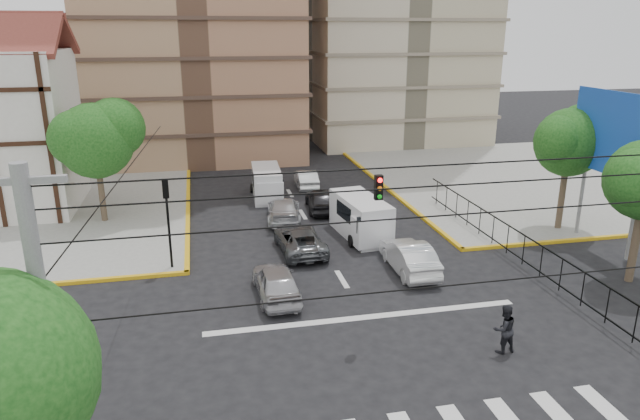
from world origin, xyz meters
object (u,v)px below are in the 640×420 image
object	(u,v)px
traffic_light_nw	(167,209)
pedestrian_crosswalk	(504,329)
car_silver_front_left	(276,282)
van_left_lane	(267,184)
car_white_front_right	(409,256)
van_right_lane	(362,219)

from	to	relation	value
traffic_light_nw	pedestrian_crosswalk	xyz separation A→B (m)	(11.93, -10.11, -2.19)
car_silver_front_left	van_left_lane	bearing A→B (deg)	-97.37
traffic_light_nw	car_white_front_right	size ratio (longest dim) A/B	0.95
car_silver_front_left	car_white_front_right	xyz separation A→B (m)	(6.64, 1.45, 0.03)
van_left_lane	pedestrian_crosswalk	bearing A→B (deg)	-71.30
traffic_light_nw	van_left_lane	bearing A→B (deg)	61.62
traffic_light_nw	van_right_lane	size ratio (longest dim) A/B	0.85
car_white_front_right	car_silver_front_left	bearing A→B (deg)	12.65
van_right_lane	traffic_light_nw	bearing A→B (deg)	-173.66
van_right_lane	pedestrian_crosswalk	xyz separation A→B (m)	(1.67, -12.52, -0.16)
traffic_light_nw	van_left_lane	size ratio (longest dim) A/B	0.92
car_silver_front_left	pedestrian_crosswalk	xyz separation A→B (m)	(7.37, -6.10, 0.19)
car_silver_front_left	pedestrian_crosswalk	distance (m)	9.57
traffic_light_nw	pedestrian_crosswalk	size ratio (longest dim) A/B	2.38
car_silver_front_left	traffic_light_nw	bearing A→B (deg)	-43.10
traffic_light_nw	car_silver_front_left	world-z (taller)	traffic_light_nw
van_left_lane	van_right_lane	bearing A→B (deg)	-61.19
van_left_lane	car_silver_front_left	xyz separation A→B (m)	(-1.51, -15.23, -0.29)
van_left_lane	car_white_front_right	size ratio (longest dim) A/B	1.03
van_right_lane	car_white_front_right	bearing A→B (deg)	-86.29
car_white_front_right	traffic_light_nw	bearing A→B (deg)	-12.58
pedestrian_crosswalk	car_silver_front_left	bearing A→B (deg)	-46.61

